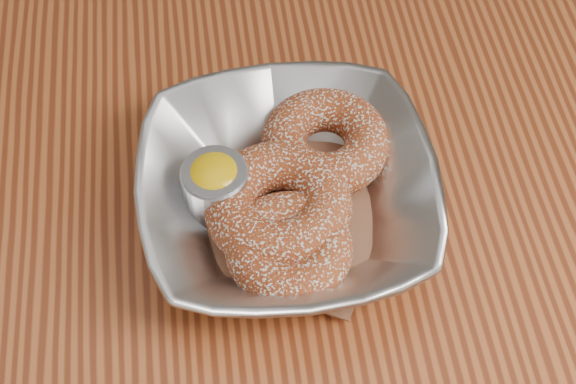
{
  "coord_description": "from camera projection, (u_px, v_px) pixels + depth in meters",
  "views": [
    {
      "loc": [
        -0.06,
        -0.39,
        1.27
      ],
      "look_at": [
        -0.02,
        -0.07,
        0.78
      ],
      "focal_mm": 50.0,
      "sensor_mm": 36.0,
      "label": 1
    }
  ],
  "objects": [
    {
      "name": "serving_bowl",
      "position": [
        288.0,
        194.0,
        0.59
      ],
      "size": [
        0.22,
        0.22,
        0.05
      ],
      "primitive_type": "imported",
      "color": "#B1B3B8",
      "rests_on": "table"
    },
    {
      "name": "donut_front",
      "position": [
        289.0,
        248.0,
        0.56
      ],
      "size": [
        0.12,
        0.12,
        0.03
      ],
      "primitive_type": "torus",
      "rotation": [
        0.0,
        0.0,
        0.39
      ],
      "color": "#903A1A",
      "rests_on": "parchment"
    },
    {
      "name": "donut_back",
      "position": [
        325.0,
        142.0,
        0.62
      ],
      "size": [
        0.12,
        0.12,
        0.03
      ],
      "primitive_type": "torus",
      "rotation": [
        0.0,
        0.0,
        0.28
      ],
      "color": "#903A1A",
      "rests_on": "parchment"
    },
    {
      "name": "parchment",
      "position": [
        288.0,
        208.0,
        0.6
      ],
      "size": [
        0.2,
        0.2,
        0.0
      ],
      "primitive_type": "cube",
      "rotation": [
        0.0,
        0.0,
        1.08
      ],
      "color": "brown",
      "rests_on": "table"
    },
    {
      "name": "ramekin",
      "position": [
        216.0,
        185.0,
        0.59
      ],
      "size": [
        0.05,
        0.05,
        0.05
      ],
      "color": "#B1B3B8",
      "rests_on": "table"
    },
    {
      "name": "donut_extra",
      "position": [
        278.0,
        205.0,
        0.58
      ],
      "size": [
        0.13,
        0.13,
        0.04
      ],
      "primitive_type": "torus",
      "rotation": [
        0.0,
        0.0,
        0.26
      ],
      "color": "#903A1A",
      "rests_on": "parchment"
    },
    {
      "name": "table",
      "position": [
        295.0,
        207.0,
        0.73
      ],
      "size": [
        1.2,
        0.8,
        0.75
      ],
      "color": "brown",
      "rests_on": "ground_plane"
    }
  ]
}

